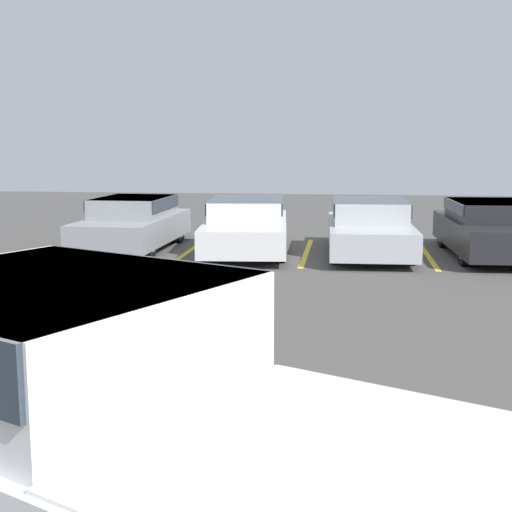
{
  "coord_description": "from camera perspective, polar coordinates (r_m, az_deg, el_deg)",
  "views": [
    {
      "loc": [
        2.37,
        -4.46,
        2.55
      ],
      "look_at": [
        1.17,
        5.02,
        1.0
      ],
      "focal_mm": 50.0,
      "sensor_mm": 36.0,
      "label": 1
    }
  ],
  "objects": [
    {
      "name": "parked_sedan_c",
      "position": [
        16.29,
        9.04,
        2.41
      ],
      "size": [
        1.93,
        4.57,
        1.23
      ],
      "rotation": [
        0.0,
        0.0,
        -1.54
      ],
      "color": "#B7BABF",
      "rests_on": "ground_plane"
    },
    {
      "name": "parked_sedan_b",
      "position": [
        16.41,
        -0.77,
        2.57
      ],
      "size": [
        2.22,
        4.78,
        1.22
      ],
      "rotation": [
        0.0,
        0.0,
        -1.48
      ],
      "color": "silver",
      "rests_on": "ground_plane"
    },
    {
      "name": "parked_sedan_a",
      "position": [
        17.17,
        -9.79,
        2.73
      ],
      "size": [
        1.85,
        4.31,
        1.23
      ],
      "rotation": [
        0.0,
        0.0,
        -1.59
      ],
      "color": "gray",
      "rests_on": "ground_plane"
    },
    {
      "name": "stall_stripe_d",
      "position": [
        16.56,
        13.54,
        0.1
      ],
      "size": [
        0.12,
        4.24,
        0.01
      ],
      "primitive_type": "cube",
      "color": "yellow",
      "rests_on": "ground_plane"
    },
    {
      "name": "ground_plane",
      "position": [
        5.66,
        -19.45,
        -18.11
      ],
      "size": [
        60.0,
        60.0,
        0.0
      ],
      "primitive_type": "plane",
      "color": "#4C4947"
    },
    {
      "name": "stall_stripe_a",
      "position": [
        17.64,
        -13.97,
        0.63
      ],
      "size": [
        0.12,
        4.24,
        0.01
      ],
      "primitive_type": "cube",
      "color": "yellow",
      "rests_on": "ground_plane"
    },
    {
      "name": "stall_stripe_c",
      "position": [
        16.48,
        4.06,
        0.29
      ],
      "size": [
        0.12,
        4.24,
        0.01
      ],
      "primitive_type": "cube",
      "color": "yellow",
      "rests_on": "ground_plane"
    },
    {
      "name": "parked_sedan_d",
      "position": [
        16.67,
        18.21,
        2.22
      ],
      "size": [
        1.97,
        4.55,
        1.23
      ],
      "rotation": [
        0.0,
        0.0,
        -1.53
      ],
      "color": "#232326",
      "rests_on": "ground_plane"
    },
    {
      "name": "pickup_truck",
      "position": [
        4.42,
        -13.65,
        -13.43
      ],
      "size": [
        6.03,
        4.37,
        1.74
      ],
      "rotation": [
        0.0,
        0.0,
        -0.45
      ],
      "color": "white",
      "rests_on": "ground_plane"
    },
    {
      "name": "stall_stripe_b",
      "position": [
        16.85,
        -5.26,
        0.48
      ],
      "size": [
        0.12,
        4.24,
        0.01
      ],
      "primitive_type": "cube",
      "color": "yellow",
      "rests_on": "ground_plane"
    }
  ]
}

